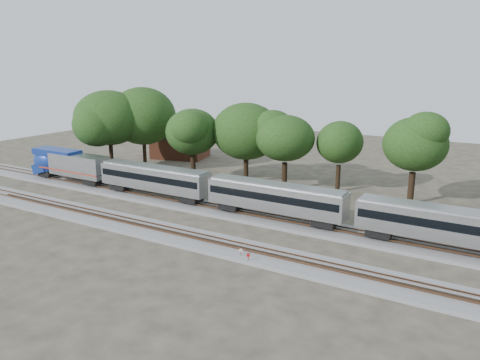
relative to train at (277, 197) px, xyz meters
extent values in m
plane|color=#383328|center=(-4.37, -6.00, -3.22)|extent=(160.00, 160.00, 0.00)
cube|color=slate|center=(-4.37, 0.00, -3.02)|extent=(160.00, 5.00, 0.40)
cube|color=brown|center=(-4.37, -0.72, -2.56)|extent=(160.00, 0.08, 0.15)
cube|color=brown|center=(-4.37, 0.72, -2.56)|extent=(160.00, 0.08, 0.15)
cube|color=slate|center=(-4.37, -10.00, -3.02)|extent=(160.00, 5.00, 0.40)
cube|color=brown|center=(-4.37, -10.72, -2.56)|extent=(160.00, 0.08, 0.15)
cube|color=brown|center=(-4.37, -9.28, -2.56)|extent=(160.00, 0.08, 0.15)
cube|color=silver|center=(-34.12, 0.00, 0.07)|extent=(10.63, 3.01, 3.31)
ellipsoid|color=navy|center=(-41.74, 0.00, -0.18)|extent=(5.41, 3.13, 4.61)
cube|color=navy|center=(-39.03, 0.00, 1.63)|extent=(8.52, 2.95, 1.00)
cube|color=black|center=(-41.24, 0.00, 0.82)|extent=(0.45, 2.31, 1.31)
cube|color=#9F2A18|center=(-35.32, 0.00, -0.78)|extent=(13.03, 3.05, 0.18)
cube|color=black|center=(-41.59, 0.00, -2.03)|extent=(2.61, 2.21, 0.90)
cube|color=black|center=(-31.06, 0.00, -2.03)|extent=(2.61, 2.21, 0.90)
cube|color=silver|center=(-18.99, 0.00, -0.08)|extent=(17.44, 3.01, 3.01)
cube|color=black|center=(-18.99, 0.00, 0.22)|extent=(16.84, 3.06, 0.90)
cube|color=gray|center=(-18.99, 0.00, 1.47)|extent=(17.04, 2.41, 0.35)
cube|color=black|center=(-25.30, 0.00, -2.03)|extent=(2.61, 2.21, 0.90)
cube|color=black|center=(-12.67, 0.00, -2.03)|extent=(2.61, 2.21, 0.90)
cube|color=silver|center=(-0.14, 0.00, -0.08)|extent=(17.44, 3.01, 3.01)
cube|color=black|center=(-0.14, 0.00, 0.22)|extent=(16.84, 3.06, 0.90)
cube|color=gray|center=(-0.14, 0.00, 1.47)|extent=(17.04, 2.41, 0.35)
cube|color=black|center=(-6.46, 0.00, -2.03)|extent=(2.61, 2.21, 0.90)
cube|color=black|center=(6.18, 0.00, -2.03)|extent=(2.61, 2.21, 0.90)
cube|color=silver|center=(18.70, 0.00, -0.08)|extent=(17.44, 3.01, 3.01)
cube|color=black|center=(18.70, 0.00, 0.22)|extent=(16.84, 3.06, 0.90)
cube|color=gray|center=(18.70, 0.00, 1.47)|extent=(17.04, 2.41, 0.35)
cube|color=black|center=(12.39, 0.00, -2.03)|extent=(2.61, 2.21, 0.90)
cylinder|color=#512D19|center=(3.00, -12.25, -2.73)|extent=(0.06, 0.06, 0.97)
cylinder|color=red|center=(3.00, -12.25, -2.30)|extent=(0.33, 0.16, 0.35)
cylinder|color=#512D19|center=(1.76, -11.55, -2.73)|extent=(0.06, 0.06, 0.97)
cylinder|color=silver|center=(1.76, -11.55, -2.30)|extent=(0.34, 0.13, 0.34)
cube|color=#512D19|center=(0.93, -11.76, -3.07)|extent=(0.55, 0.39, 0.30)
cube|color=brown|center=(-34.11, 25.62, -1.17)|extent=(11.63, 9.37, 4.09)
cube|color=black|center=(-34.11, 25.62, 1.34)|extent=(11.87, 9.62, 0.92)
cylinder|color=black|center=(-36.27, 8.94, -0.63)|extent=(0.70, 0.70, 5.17)
ellipsoid|color=black|center=(-36.27, 8.94, 6.39)|extent=(9.75, 9.75, 8.29)
cylinder|color=black|center=(-32.55, 13.30, -0.61)|extent=(0.70, 0.70, 5.21)
ellipsoid|color=black|center=(-32.55, 13.30, 6.47)|extent=(9.83, 9.83, 8.36)
cylinder|color=black|center=(-20.42, 11.20, -1.03)|extent=(0.70, 0.70, 4.36)
ellipsoid|color=black|center=(-20.42, 11.20, 4.89)|extent=(8.23, 8.23, 6.99)
cylinder|color=black|center=(-12.58, 14.69, -0.97)|extent=(0.70, 0.70, 4.48)
ellipsoid|color=black|center=(-12.58, 14.69, 5.11)|extent=(8.45, 8.45, 7.18)
cylinder|color=black|center=(-5.31, 13.58, -1.06)|extent=(0.70, 0.70, 4.30)
ellipsoid|color=black|center=(-5.31, 13.58, 4.77)|extent=(8.11, 8.11, 6.89)
cylinder|color=black|center=(1.90, 16.88, -1.19)|extent=(0.70, 0.70, 4.05)
ellipsoid|color=black|center=(1.90, 16.88, 4.31)|extent=(7.64, 7.64, 6.50)
cylinder|color=black|center=(12.53, 15.84, -0.97)|extent=(0.70, 0.70, 4.49)
ellipsoid|color=black|center=(12.53, 15.84, 5.12)|extent=(8.46, 8.46, 7.19)
camera|label=1|loc=(23.36, -48.57, 15.82)|focal=35.00mm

